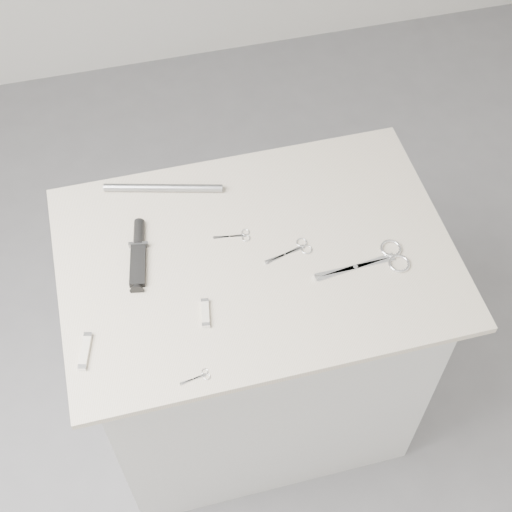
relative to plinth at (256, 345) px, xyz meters
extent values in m
cube|color=gray|center=(0.00, 0.00, -0.46)|extent=(4.00, 4.00, 0.01)
cube|color=silver|center=(0.00, 0.00, 0.00)|extent=(0.90, 0.60, 0.90)
cube|color=beige|center=(0.00, 0.00, 0.46)|extent=(1.00, 0.70, 0.02)
cube|color=silver|center=(0.23, -0.10, 0.47)|extent=(0.21, 0.05, 0.00)
cylinder|color=silver|center=(0.23, -0.10, 0.47)|extent=(0.01, 0.01, 0.01)
torus|color=silver|center=(0.34, -0.07, 0.47)|extent=(0.06, 0.06, 0.01)
torus|color=silver|center=(0.34, -0.12, 0.47)|extent=(0.06, 0.06, 0.01)
cube|color=silver|center=(0.07, -0.02, 0.47)|extent=(0.11, 0.04, 0.00)
cylinder|color=silver|center=(0.07, -0.02, 0.47)|extent=(0.01, 0.01, 0.00)
torus|color=silver|center=(0.12, 0.01, 0.47)|extent=(0.03, 0.03, 0.00)
torus|color=silver|center=(0.13, -0.02, 0.47)|extent=(0.03, 0.03, 0.00)
cube|color=silver|center=(-0.05, 0.07, 0.47)|extent=(0.08, 0.03, 0.00)
cylinder|color=silver|center=(-0.05, 0.07, 0.47)|extent=(0.00, 0.00, 0.00)
torus|color=silver|center=(-0.01, 0.07, 0.47)|extent=(0.02, 0.02, 0.00)
torus|color=silver|center=(-0.01, 0.05, 0.47)|extent=(0.02, 0.02, 0.00)
cube|color=silver|center=(-0.22, -0.30, 0.47)|extent=(0.06, 0.02, 0.00)
cylinder|color=silver|center=(-0.22, -0.30, 0.47)|extent=(0.00, 0.00, 0.00)
torus|color=silver|center=(-0.19, -0.29, 0.47)|extent=(0.02, 0.02, 0.00)
torus|color=silver|center=(-0.19, -0.31, 0.47)|extent=(0.02, 0.02, 0.00)
cube|color=black|center=(-0.30, 0.03, 0.48)|extent=(0.06, 0.13, 0.01)
cube|color=gray|center=(-0.28, 0.10, 0.48)|extent=(0.05, 0.02, 0.02)
cylinder|color=black|center=(-0.28, 0.13, 0.48)|extent=(0.04, 0.08, 0.03)
cube|color=beige|center=(-0.45, -0.18, 0.48)|extent=(0.04, 0.10, 0.01)
cube|color=silver|center=(-0.44, -0.14, 0.48)|extent=(0.02, 0.02, 0.01)
cube|color=silver|center=(-0.46, -0.22, 0.48)|extent=(0.02, 0.02, 0.01)
cube|color=beige|center=(-0.16, -0.14, 0.47)|extent=(0.03, 0.08, 0.01)
cube|color=silver|center=(-0.16, -0.11, 0.48)|extent=(0.02, 0.01, 0.01)
cube|color=silver|center=(-0.17, -0.18, 0.48)|extent=(0.02, 0.01, 0.01)
cylinder|color=gray|center=(-0.19, 0.27, 0.48)|extent=(0.32, 0.10, 0.02)
camera|label=1|loc=(-0.26, -1.04, 1.92)|focal=50.00mm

